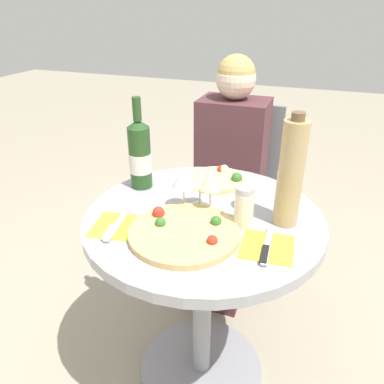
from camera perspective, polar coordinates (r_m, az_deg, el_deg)
The scene contains 14 objects.
ground_plane at distance 1.78m, azimuth 1.39°, elevation -25.33°, with size 12.00×12.00×0.00m, color #9E937F.
dining_table at distance 1.37m, azimuth 1.66°, elevation -10.68°, with size 0.80×0.80×0.77m.
chair_behind_diner at distance 2.06m, azimuth 6.24°, elevation -0.51°, with size 0.43×0.43×0.93m.
seated_diner at distance 1.89m, azimuth 5.20°, elevation -0.34°, with size 0.33×0.46×1.20m.
pizza_large at distance 1.14m, azimuth -1.25°, elevation -6.12°, with size 0.34×0.34×0.05m.
pizza_small_far at distance 1.47m, azimuth 3.93°, elevation 2.03°, with size 0.22×0.22×0.05m.
wine_bottle at distance 1.40m, azimuth -7.95°, elevation 5.69°, with size 0.08×0.08×0.34m.
tall_carafe at distance 1.17m, azimuth 14.80°, elevation 2.69°, with size 0.08×0.08×0.36m.
sugar_shaker at distance 1.17m, azimuth 7.94°, elevation -2.28°, with size 0.06×0.06×0.14m.
wine_glass_front_right at distance 1.21m, azimuth 2.87°, elevation 1.96°, with size 0.07×0.07×0.16m.
wine_glass_front_left at distance 1.25m, azimuth -1.32°, elevation 2.00°, with size 0.08×0.08×0.14m.
wine_glass_center at distance 1.26m, azimuth 1.24°, elevation 2.03°, with size 0.07×0.07×0.14m.
place_setting_left at distance 1.21m, azimuth -11.40°, elevation -5.10°, with size 0.17×0.19×0.01m.
place_setting_right at distance 1.12m, azimuth 11.35°, elevation -8.22°, with size 0.16×0.19×0.01m.
Camera 1 is at (0.33, -1.03, 1.41)m, focal length 35.00 mm.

